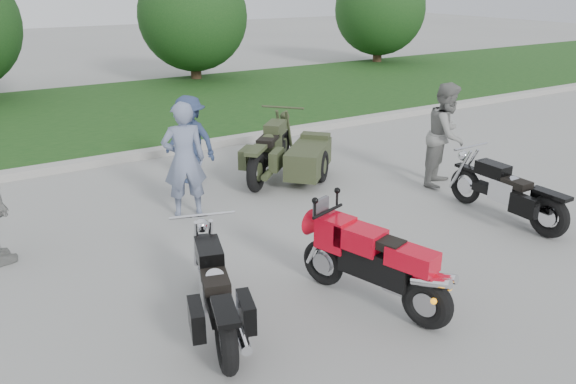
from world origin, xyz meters
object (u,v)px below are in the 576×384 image
sportbike_red (376,262)px  person_grey (446,135)px  cruiser_right (510,195)px  person_denim (190,140)px  person_stripe (184,160)px  cruiser_left (216,295)px  cruiser_sidecar (292,156)px

sportbike_red → person_grey: (3.55, 2.45, 0.35)m
cruiser_right → person_denim: person_denim is taller
cruiser_right → person_stripe: person_stripe is taller
cruiser_right → cruiser_left: bearing=-176.8°
cruiser_sidecar → person_stripe: size_ratio=1.22×
person_grey → person_denim: bearing=120.0°
person_denim → person_stripe: bearing=-56.7°
cruiser_right → person_grey: bearing=77.6°
person_grey → sportbike_red: bearing=-173.6°
cruiser_left → person_grey: person_grey is taller
sportbike_red → person_denim: 4.77m
person_stripe → person_denim: (0.61, 1.30, -0.10)m
cruiser_sidecar → person_denim: (-1.60, 0.76, 0.34)m
person_stripe → cruiser_left: bearing=87.8°
person_denim → sportbike_red: bearing=-29.2°
cruiser_left → cruiser_sidecar: (3.08, 3.53, 0.02)m
cruiser_right → person_grey: size_ratio=1.18×
person_grey → cruiser_right: bearing=-130.3°
cruiser_right → person_stripe: 4.83m
sportbike_red → cruiser_left: bearing=146.4°
sportbike_red → person_denim: bearing=74.5°
cruiser_left → cruiser_sidecar: bearing=64.9°
sportbike_red → cruiser_sidecar: cruiser_sidecar is taller
person_grey → person_denim: size_ratio=1.15×
sportbike_red → cruiser_sidecar: size_ratio=0.87×
cruiser_left → cruiser_right: bearing=19.6°
sportbike_red → cruiser_right: size_ratio=0.89×
person_grey → person_stripe: bearing=138.6°
cruiser_left → cruiser_sidecar: size_ratio=0.96×
cruiser_left → cruiser_sidecar: 4.68m
cruiser_right → person_grey: (0.36, 1.68, 0.48)m
sportbike_red → cruiser_sidecar: (1.41, 4.00, -0.10)m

